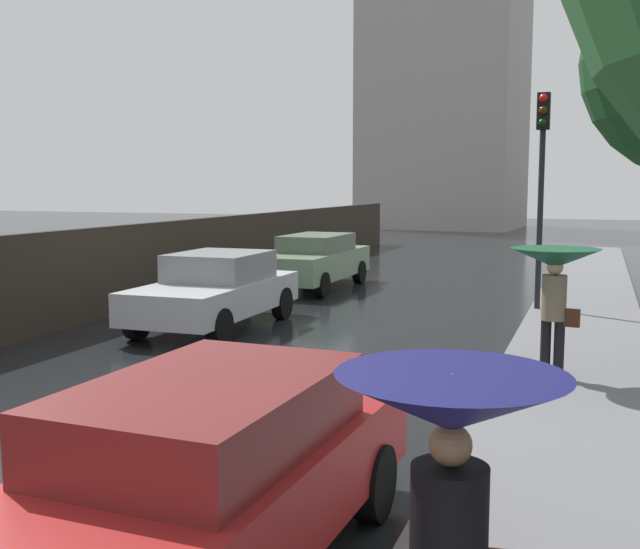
% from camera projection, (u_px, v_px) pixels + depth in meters
% --- Properties ---
extents(car_red_near_kerb, '(1.87, 4.52, 1.44)m').
position_uv_depth(car_red_near_kerb, '(203.00, 480.00, 5.24)').
color(car_red_near_kerb, maroon).
rests_on(car_red_near_kerb, ground).
extents(car_silver_mid_road, '(1.91, 4.28, 1.45)m').
position_uv_depth(car_silver_mid_road, '(216.00, 290.00, 14.75)').
color(car_silver_mid_road, '#B2B5BA').
rests_on(car_silver_mid_road, ground).
extents(car_green_far_ahead, '(1.76, 4.55, 1.44)m').
position_uv_depth(car_green_far_ahead, '(316.00, 260.00, 20.33)').
color(car_green_far_ahead, slate).
rests_on(car_green_far_ahead, ground).
extents(pedestrian_with_umbrella_near, '(1.19, 1.19, 1.77)m').
position_uv_depth(pedestrian_with_umbrella_near, '(555.00, 270.00, 10.29)').
color(pedestrian_with_umbrella_near, black).
rests_on(pedestrian_with_umbrella_near, sidewalk_strip).
extents(pedestrian_with_umbrella_far, '(1.09, 1.09, 1.76)m').
position_uv_depth(pedestrian_with_umbrella_far, '(451.00, 445.00, 3.55)').
color(pedestrian_with_umbrella_far, black).
rests_on(pedestrian_with_umbrella_far, sidewalk_strip).
extents(traffic_light, '(0.26, 0.39, 4.51)m').
position_uv_depth(traffic_light, '(542.00, 161.00, 15.91)').
color(traffic_light, black).
rests_on(traffic_light, sidewalk_strip).
extents(distant_tower, '(9.87, 8.77, 28.56)m').
position_uv_depth(distant_tower, '(446.00, 40.00, 47.97)').
color(distant_tower, '#9E9993').
rests_on(distant_tower, ground).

